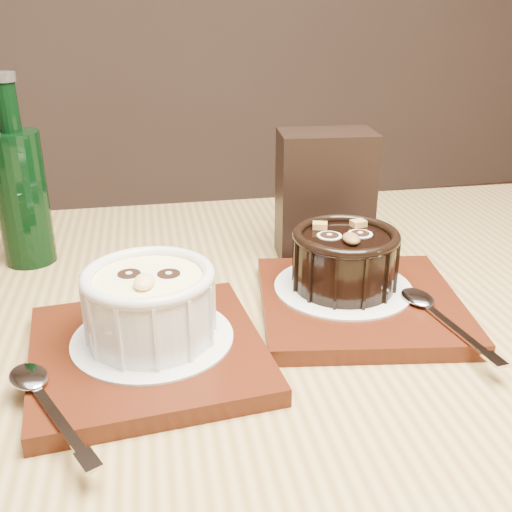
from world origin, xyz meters
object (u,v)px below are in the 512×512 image
at_px(condiment_stand, 324,196).
at_px(tray_right, 360,303).
at_px(ramekin_white, 150,301).
at_px(table, 287,436).
at_px(ramekin_dark, 345,256).
at_px(tray_left, 148,352).
at_px(green_bottle, 21,193).

bearing_deg(condiment_stand, tray_right, -94.04).
height_order(ramekin_white, tray_right, ramekin_white).
height_order(table, ramekin_dark, ramekin_dark).
xyz_separation_m(tray_left, condiment_stand, (0.21, 0.17, 0.06)).
relative_size(table, condiment_stand, 8.86).
bearing_deg(tray_right, green_bottle, 147.99).
bearing_deg(ramekin_dark, tray_right, -60.25).
bearing_deg(green_bottle, ramekin_white, -62.59).
distance_m(ramekin_dark, green_bottle, 0.35).
height_order(table, ramekin_white, ramekin_white).
height_order(tray_left, tray_right, same).
height_order(ramekin_dark, condiment_stand, condiment_stand).
distance_m(ramekin_dark, condiment_stand, 0.11).
distance_m(table, condiment_stand, 0.26).
xyz_separation_m(table, ramekin_dark, (0.07, 0.07, 0.14)).
relative_size(ramekin_white, ramekin_dark, 1.06).
xyz_separation_m(tray_left, ramekin_dark, (0.19, 0.06, 0.04)).
distance_m(tray_right, condiment_stand, 0.15).
distance_m(tray_right, ramekin_dark, 0.05).
height_order(condiment_stand, green_bottle, green_bottle).
bearing_deg(tray_right, ramekin_dark, 115.13).
relative_size(ramekin_white, condiment_stand, 0.75).
height_order(tray_left, green_bottle, green_bottle).
relative_size(condiment_stand, green_bottle, 0.70).
relative_size(table, green_bottle, 6.17).
relative_size(tray_right, condiment_stand, 1.29).
distance_m(table, ramekin_dark, 0.17).
bearing_deg(green_bottle, tray_left, -64.36).
bearing_deg(table, tray_right, 30.79).
xyz_separation_m(tray_right, green_bottle, (-0.31, 0.19, 0.07)).
relative_size(tray_right, ramekin_dark, 1.82).
relative_size(tray_left, tray_right, 1.00).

